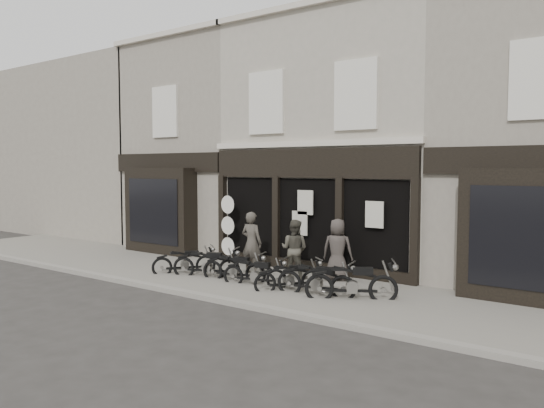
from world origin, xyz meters
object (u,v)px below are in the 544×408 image
Objects in this scene: man_right at (337,249)px; advert_sign_post at (228,231)px; motorcycle_3 at (255,276)px; motorcycle_5 at (317,283)px; motorcycle_6 at (352,286)px; motorcycle_0 at (185,264)px; motorcycle_2 at (235,271)px; motorcycle_4 at (290,280)px; man_centre at (294,249)px; motorcycle_1 at (207,267)px; man_left at (252,243)px.

advert_sign_post is at bearing -19.13° from man_right.
motorcycle_5 is (1.93, 0.05, 0.04)m from motorcycle_3.
motorcycle_6 reaches higher than motorcycle_5.
motorcycle_0 is 4.72m from motorcycle_5.
motorcycle_2 is at bearing 18.31° from man_right.
motorcycle_4 is 0.77× the size of motorcycle_5.
advert_sign_post is (-3.08, 0.66, 0.23)m from man_centre.
motorcycle_1 is at bearing -53.03° from motorcycle_0.
motorcycle_2 is at bearing 156.89° from motorcycle_3.
motorcycle_1 is at bearing 129.35° from motorcycle_4.
motorcycle_3 is at bearing -53.57° from motorcycle_0.
motorcycle_1 is at bearing 20.55° from man_centre.
motorcycle_5 is 0.95m from motorcycle_6.
motorcycle_2 reaches higher than motorcycle_4.
man_right reaches higher than motorcycle_4.
man_left is (0.82, 1.07, 0.66)m from motorcycle_1.
motorcycle_3 is 2.47m from man_right.
man_centre reaches higher than motorcycle_2.
motorcycle_4 is at bearing -7.16° from motorcycle_3.
motorcycle_1 reaches higher than motorcycle_3.
man_centre is (0.37, 1.36, 0.61)m from motorcycle_3.
motorcycle_0 is at bearing 167.94° from motorcycle_5.
motorcycle_3 is (2.79, -0.08, -0.01)m from motorcycle_0.
man_right reaches higher than motorcycle_2.
man_centre is at bearing -174.52° from man_left.
advert_sign_post reaches higher than motorcycle_1.
motorcycle_0 is at bearing 168.18° from motorcycle_2.
advert_sign_post is (-4.24, 0.19, 0.20)m from man_right.
motorcycle_4 is at bearing 151.17° from motorcycle_6.
motorcycle_3 is 1.93m from motorcycle_5.
motorcycle_0 is 0.84× the size of motorcycle_2.
man_left reaches higher than man_centre.
man_centre is 0.97× the size of man_right.
man_left reaches higher than man_right.
motorcycle_6 is (1.81, 0.06, 0.07)m from motorcycle_4.
motorcycle_5 is at bearing 86.02° from man_right.
man_centre is (-2.50, 1.19, 0.54)m from motorcycle_6.
man_right is (1.53, 1.83, 0.64)m from motorcycle_3.
motorcycle_6 is (4.72, 0.11, 0.03)m from motorcycle_1.
advert_sign_post is at bearing 101.51° from motorcycle_4.
motorcycle_6 reaches higher than motorcycle_4.
advert_sign_post is at bearing 145.28° from motorcycle_5.
motorcycle_1 is 2.28m from advert_sign_post.
motorcycle_4 is at bearing -15.40° from motorcycle_2.
man_right is at bearing 98.22° from motorcycle_6.
motorcycle_3 is 1.06m from motorcycle_4.
advert_sign_post is (-5.57, 1.84, 0.77)m from motorcycle_6.
motorcycle_2 is 2.99m from man_right.
motorcycle_4 is 0.94× the size of man_centre.
man_left reaches higher than motorcycle_1.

